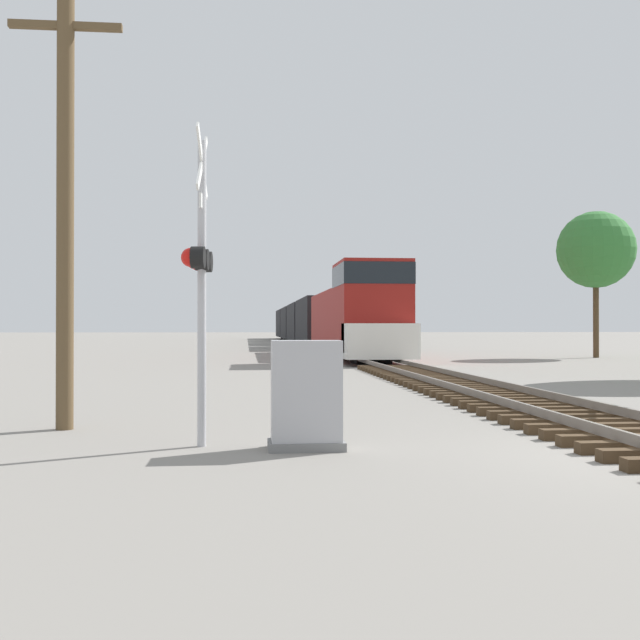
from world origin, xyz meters
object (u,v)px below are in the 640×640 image
Objects in this scene: tree_mid_background at (596,250)px; relay_cabinet at (306,396)px; utility_pole at (65,200)px; freight_train at (309,323)px; crossing_signal_near at (200,266)px.

relay_cabinet is at bearing -122.39° from tree_mid_background.
utility_pole is 33.49m from tree_mid_background.
relay_cabinet is at bearing -94.88° from freight_train.
crossing_signal_near is (-6.25, -55.71, 0.52)m from freight_train.
tree_mid_background reaches higher than utility_pole.
utility_pole is (-3.74, 2.34, 2.99)m from relay_cabinet.
freight_train is 31.20m from tree_mid_background.
tree_mid_background reaches higher than crossing_signal_near.
relay_cabinet is 0.21× the size of utility_pole.
freight_train is at bearing 114.70° from tree_mid_background.
utility_pole is at bearing -125.35° from crossing_signal_near.
freight_train is 9.51× the size of tree_mid_background.
relay_cabinet is (1.46, -0.39, -1.78)m from crossing_signal_near.
crossing_signal_near reaches higher than relay_cabinet.
tree_mid_background is (17.73, 27.96, 5.00)m from relay_cabinet.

